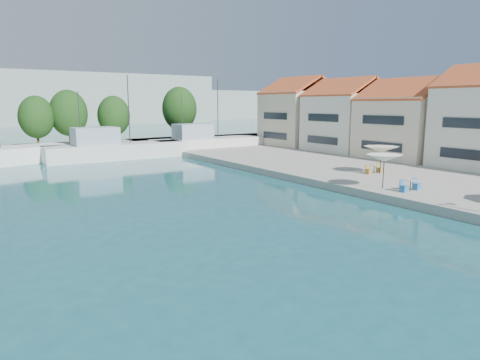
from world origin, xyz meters
TOP-DOWN VIEW (x-y plane):
  - quay_right at (22.00, 30.00)m, footprint 32.00×92.00m
  - quay_far at (-8.00, 67.00)m, footprint 90.00×16.00m
  - hill_east at (40.00, 180.00)m, footprint 140.00×40.00m
  - building_04 at (24.00, 33.00)m, footprint 9.00×8.80m
  - building_05 at (24.00, 42.00)m, footprint 8.40×8.80m
  - building_06 at (24.00, 51.00)m, footprint 9.00×8.80m
  - trawler_03 at (-1.92, 54.09)m, footprint 16.31×4.27m
  - trawler_04 at (11.25, 55.57)m, footprint 15.94×4.44m
  - tree_05 at (-7.85, 69.33)m, footprint 4.72×4.72m
  - tree_06 at (-3.57, 69.42)m, footprint 5.31×5.31m
  - tree_07 at (2.75, 68.71)m, footprint 4.78×4.78m
  - tree_08 at (14.79, 71.24)m, footprint 5.89×5.89m
  - umbrella_white at (7.57, 23.00)m, footprint 2.51×2.51m
  - umbrella_cream at (12.68, 27.37)m, footprint 2.93×2.93m
  - cafe_table_02 at (8.41, 21.39)m, footprint 1.82×0.70m
  - cafe_table_03 at (12.37, 27.74)m, footprint 1.82×0.70m

SIDE VIEW (x-z plane):
  - quay_right at x=22.00m, z-range 0.00..0.60m
  - quay_far at x=-8.00m, z-range 0.00..0.60m
  - cafe_table_02 at x=8.41m, z-range 0.51..1.27m
  - cafe_table_03 at x=12.37m, z-range 0.51..1.27m
  - trawler_03 at x=-1.92m, z-range -4.03..6.17m
  - trawler_04 at x=11.25m, z-range -4.03..6.17m
  - umbrella_cream at x=12.68m, z-range 1.51..3.84m
  - umbrella_white at x=7.57m, z-range 1.54..3.94m
  - tree_05 at x=-7.85m, z-range 1.14..8.13m
  - tree_07 at x=2.75m, z-range 1.14..8.21m
  - building_04 at x=24.00m, z-range 0.42..9.62m
  - tree_06 at x=-3.57m, z-range 1.20..9.06m
  - building_05 at x=24.00m, z-range 0.41..10.11m
  - building_06 at x=24.00m, z-range 0.40..10.60m
  - tree_08 at x=14.79m, z-range 1.27..9.98m
  - hill_east at x=40.00m, z-range 0.00..12.00m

